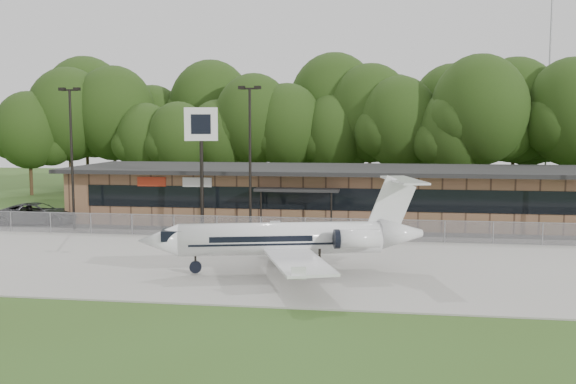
% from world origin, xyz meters
% --- Properties ---
extents(ground, '(160.00, 160.00, 0.00)m').
position_xyz_m(ground, '(0.00, 0.00, 0.00)').
color(ground, '#374D1B').
rests_on(ground, ground).
extents(apron, '(64.00, 18.00, 0.08)m').
position_xyz_m(apron, '(0.00, 8.00, 0.04)').
color(apron, '#9E9B93').
rests_on(apron, ground).
extents(parking_lot, '(50.00, 9.00, 0.06)m').
position_xyz_m(parking_lot, '(0.00, 19.50, 0.03)').
color(parking_lot, '#383835').
rests_on(parking_lot, ground).
extents(terminal, '(41.00, 11.65, 4.30)m').
position_xyz_m(terminal, '(-0.00, 23.94, 2.18)').
color(terminal, brown).
rests_on(terminal, ground).
extents(fence, '(46.00, 0.04, 1.52)m').
position_xyz_m(fence, '(0.00, 15.00, 0.78)').
color(fence, gray).
rests_on(fence, ground).
extents(treeline, '(72.00, 12.00, 15.00)m').
position_xyz_m(treeline, '(0.00, 42.00, 7.50)').
color(treeline, '#1E3410').
rests_on(treeline, ground).
extents(radio_mast, '(0.20, 0.20, 25.00)m').
position_xyz_m(radio_mast, '(22.00, 48.00, 12.50)').
color(radio_mast, gray).
rests_on(radio_mast, ground).
extents(light_pole_left, '(1.55, 0.30, 10.23)m').
position_xyz_m(light_pole_left, '(-18.00, 16.50, 5.98)').
color(light_pole_left, black).
rests_on(light_pole_left, ground).
extents(light_pole_mid, '(1.55, 0.30, 10.23)m').
position_xyz_m(light_pole_mid, '(-5.00, 16.50, 5.98)').
color(light_pole_mid, black).
rests_on(light_pole_mid, ground).
extents(business_jet, '(14.60, 13.13, 4.94)m').
position_xyz_m(business_jet, '(-0.60, 5.39, 1.77)').
color(business_jet, silver).
rests_on(business_jet, ground).
extents(suv, '(6.43, 3.75, 1.68)m').
position_xyz_m(suv, '(-22.00, 18.64, 0.84)').
color(suv, '#303033').
rests_on(suv, ground).
extents(pole_sign, '(2.31, 0.74, 8.80)m').
position_xyz_m(pole_sign, '(-8.52, 16.79, 6.73)').
color(pole_sign, black).
rests_on(pole_sign, ground).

